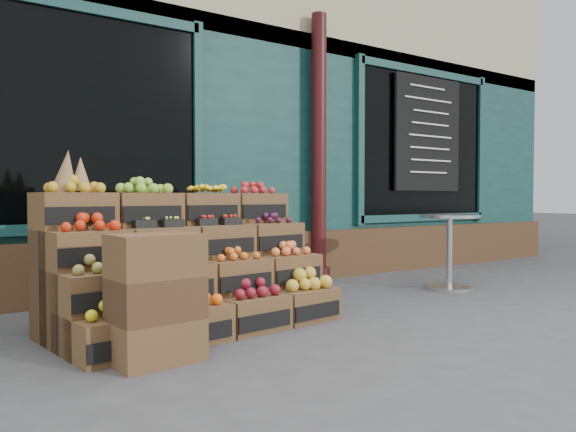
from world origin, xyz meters
TOP-DOWN VIEW (x-y plane):
  - ground at (0.00, 0.00)m, footprint 60.00×60.00m
  - shop_facade at (0.00, 5.11)m, footprint 12.00×6.24m
  - crate_display at (-1.11, 0.75)m, footprint 2.26×1.29m
  - spare_crates at (-1.69, -0.01)m, footprint 0.55×0.40m
  - bistro_table at (1.97, 0.72)m, footprint 0.65×0.65m
  - shopkeeper at (-1.65, 2.84)m, footprint 0.92×0.72m

SIDE VIEW (x-z plane):
  - ground at x=0.00m, z-range 0.00..0.00m
  - spare_crates at x=-1.69m, z-range 0.00..0.79m
  - crate_display at x=-1.11m, z-range -0.26..1.09m
  - bistro_table at x=1.97m, z-range 0.10..0.92m
  - shopkeeper at x=-1.65m, z-range 0.00..2.21m
  - shop_facade at x=0.00m, z-range 0.00..4.80m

